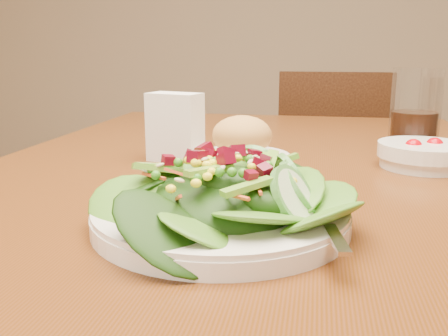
{
  "coord_description": "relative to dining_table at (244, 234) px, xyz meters",
  "views": [
    {
      "loc": [
        0.11,
        -0.75,
        0.94
      ],
      "look_at": [
        0.01,
        -0.22,
        0.81
      ],
      "focal_mm": 40.0,
      "sensor_mm": 36.0,
      "label": 1
    }
  ],
  "objects": [
    {
      "name": "bread_plate",
      "position": [
        -0.02,
        0.07,
        0.13
      ],
      "size": [
        0.16,
        0.16,
        0.08
      ],
      "color": "white",
      "rests_on": "dining_table"
    },
    {
      "name": "tomato_bowl",
      "position": [
        0.28,
        0.09,
        0.12
      ],
      "size": [
        0.15,
        0.15,
        0.05
      ],
      "color": "white",
      "rests_on": "dining_table"
    },
    {
      "name": "dining_table",
      "position": [
        0.0,
        0.0,
        0.0
      ],
      "size": [
        0.9,
        1.4,
        0.75
      ],
      "color": "#592B16",
      "rests_on": "ground_plane"
    },
    {
      "name": "salad_plate",
      "position": [
        0.02,
        -0.24,
        0.13
      ],
      "size": [
        0.29,
        0.28,
        0.08
      ],
      "rotation": [
        0.0,
        0.0,
        -0.31
      ],
      "color": "white",
      "rests_on": "dining_table"
    },
    {
      "name": "drinking_glass",
      "position": [
        0.28,
        0.21,
        0.17
      ],
      "size": [
        0.09,
        0.09,
        0.16
      ],
      "color": "silver",
      "rests_on": "dining_table"
    },
    {
      "name": "napkin_holder",
      "position": [
        -0.13,
        0.07,
        0.16
      ],
      "size": [
        0.1,
        0.07,
        0.12
      ],
      "rotation": [
        0.0,
        0.0,
        -0.27
      ],
      "color": "white",
      "rests_on": "dining_table"
    },
    {
      "name": "chair_far",
      "position": [
        0.17,
        1.09,
        -0.19
      ],
      "size": [
        0.4,
        0.4,
        0.86
      ],
      "rotation": [
        0.0,
        0.0,
        3.14
      ],
      "color": "#40200D",
      "rests_on": "ground_plane"
    }
  ]
}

